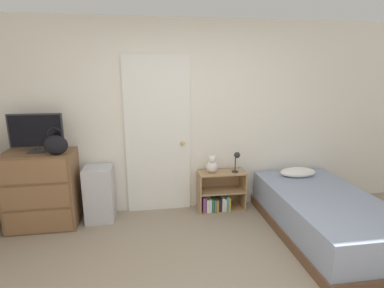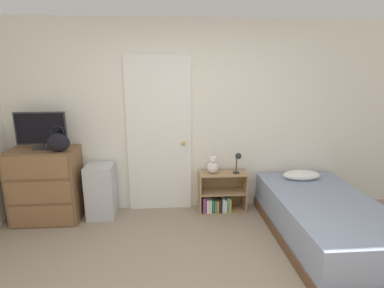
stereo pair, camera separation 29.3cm
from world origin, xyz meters
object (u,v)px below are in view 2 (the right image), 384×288
(handbag, at_px, (58,142))
(bed, at_px, (325,220))
(dresser, at_px, (46,185))
(storage_bin, at_px, (101,191))
(bookshelf, at_px, (220,196))
(teddy_bear, at_px, (213,166))
(tv, at_px, (41,130))
(desk_lamp, at_px, (238,159))

(handbag, relative_size, bed, 0.16)
(dresser, height_order, storage_bin, dresser)
(handbag, relative_size, bookshelf, 0.50)
(handbag, height_order, teddy_bear, handbag)
(bookshelf, bearing_deg, storage_bin, -178.58)
(storage_bin, bearing_deg, bed, -16.40)
(tv, height_order, bed, tv)
(storage_bin, distance_m, desk_lamp, 1.86)
(tv, bearing_deg, handbag, -33.10)
(teddy_bear, distance_m, bed, 1.51)
(storage_bin, distance_m, bed, 2.79)
(storage_bin, relative_size, bed, 0.36)
(tv, bearing_deg, bookshelf, 1.72)
(handbag, height_order, bed, handbag)
(bed, bearing_deg, dresser, 167.68)
(dresser, xyz_separation_m, tv, (0.00, 0.03, 0.72))
(dresser, bearing_deg, teddy_bear, 2.55)
(storage_bin, height_order, bed, storage_bin)
(bookshelf, bearing_deg, desk_lamp, -9.99)
(storage_bin, bearing_deg, dresser, -175.07)
(storage_bin, distance_m, teddy_bear, 1.52)
(tv, relative_size, bed, 0.31)
(handbag, relative_size, storage_bin, 0.45)
(dresser, distance_m, storage_bin, 0.68)
(desk_lamp, relative_size, bed, 0.15)
(storage_bin, height_order, bookshelf, storage_bin)
(tv, relative_size, desk_lamp, 2.15)
(dresser, distance_m, bookshelf, 2.28)
(bed, bearing_deg, tv, 167.18)
(bookshelf, distance_m, bed, 1.36)
(bed, bearing_deg, bookshelf, 142.62)
(bed, bearing_deg, desk_lamp, 137.35)
(handbag, xyz_separation_m, bookshelf, (2.00, 0.23, -0.86))
(dresser, distance_m, bed, 3.43)
(dresser, height_order, bookshelf, dresser)
(tv, distance_m, storage_bin, 1.07)
(storage_bin, bearing_deg, teddy_bear, 1.47)
(handbag, xyz_separation_m, storage_bin, (0.41, 0.19, -0.71))
(tv, distance_m, handbag, 0.32)
(storage_bin, relative_size, desk_lamp, 2.50)
(dresser, height_order, bed, dresser)
(handbag, bearing_deg, storage_bin, 25.12)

